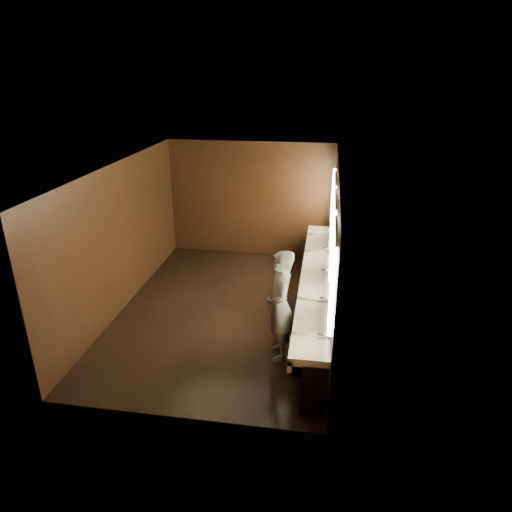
{
  "coord_description": "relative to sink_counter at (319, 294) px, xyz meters",
  "views": [
    {
      "loc": [
        1.82,
        -7.65,
        4.41
      ],
      "look_at": [
        0.61,
        0.0,
        1.18
      ],
      "focal_mm": 32.0,
      "sensor_mm": 36.0,
      "label": 1
    }
  ],
  "objects": [
    {
      "name": "sink_counter",
      "position": [
        0.0,
        0.0,
        0.0
      ],
      "size": [
        0.55,
        5.4,
        1.01
      ],
      "color": "black",
      "rests_on": "floor"
    },
    {
      "name": "wall_back",
      "position": [
        -1.79,
        3.0,
        0.9
      ],
      "size": [
        4.0,
        0.02,
        2.8
      ],
      "primitive_type": "cube",
      "color": "black",
      "rests_on": "floor"
    },
    {
      "name": "wall_right",
      "position": [
        0.21,
        0.0,
        0.9
      ],
      "size": [
        0.02,
        6.0,
        2.8
      ],
      "primitive_type": "cube",
      "color": "black",
      "rests_on": "floor"
    },
    {
      "name": "trash_bin",
      "position": [
        -0.22,
        -1.71,
        -0.21
      ],
      "size": [
        0.38,
        0.38,
        0.56
      ],
      "primitive_type": "cylinder",
      "rotation": [
        0.0,
        0.0,
        0.04
      ],
      "color": "black",
      "rests_on": "floor"
    },
    {
      "name": "floor",
      "position": [
        -1.79,
        0.0,
        -0.5
      ],
      "size": [
        6.0,
        6.0,
        0.0
      ],
      "primitive_type": "plane",
      "color": "black",
      "rests_on": "ground"
    },
    {
      "name": "ceiling",
      "position": [
        -1.79,
        0.0,
        2.3
      ],
      "size": [
        4.0,
        6.0,
        0.02
      ],
      "primitive_type": "cube",
      "color": "#2D2D2B",
      "rests_on": "wall_back"
    },
    {
      "name": "person",
      "position": [
        -0.59,
        -1.34,
        0.43
      ],
      "size": [
        0.58,
        0.75,
        1.84
      ],
      "primitive_type": "imported",
      "rotation": [
        0.0,
        0.0,
        -1.35
      ],
      "color": "#89B8CC",
      "rests_on": "floor"
    },
    {
      "name": "wall_front",
      "position": [
        -1.79,
        -3.0,
        0.9
      ],
      "size": [
        4.0,
        0.02,
        2.8
      ],
      "primitive_type": "cube",
      "color": "black",
      "rests_on": "floor"
    },
    {
      "name": "wall_left",
      "position": [
        -3.79,
        0.0,
        0.9
      ],
      "size": [
        0.02,
        6.0,
        2.8
      ],
      "primitive_type": "cube",
      "color": "black",
      "rests_on": "floor"
    },
    {
      "name": "mirror_band",
      "position": [
        0.19,
        -0.0,
        1.25
      ],
      "size": [
        0.06,
        5.03,
        1.15
      ],
      "color": "#FFEFBD",
      "rests_on": "wall_right"
    }
  ]
}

